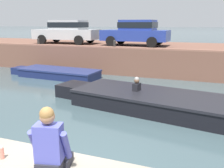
% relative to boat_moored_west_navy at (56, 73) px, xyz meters
% --- Properties ---
extents(ground_plane, '(400.00, 400.00, 0.00)m').
position_rel_boat_moored_west_navy_xyz_m(ground_plane, '(5.14, -3.30, -0.23)').
color(ground_plane, '#3D5156').
extents(far_quay_wall, '(60.00, 6.00, 1.50)m').
position_rel_boat_moored_west_navy_xyz_m(far_quay_wall, '(5.14, 4.54, 0.52)').
color(far_quay_wall, brown).
rests_on(far_quay_wall, ground).
extents(far_wall_coping, '(60.00, 0.24, 0.08)m').
position_rel_boat_moored_west_navy_xyz_m(far_wall_coping, '(5.14, 1.66, 1.31)').
color(far_wall_coping, '#925F4C').
rests_on(far_wall_coping, far_quay_wall).
extents(boat_moored_west_navy, '(5.30, 1.84, 0.46)m').
position_rel_boat_moored_west_navy_xyz_m(boat_moored_west_navy, '(0.00, 0.00, 0.00)').
color(boat_moored_west_navy, navy).
rests_on(boat_moored_west_navy, ground).
extents(motorboat_passing, '(7.27, 3.05, 1.05)m').
position_rel_boat_moored_west_navy_xyz_m(motorboat_passing, '(5.92, -3.32, 0.05)').
color(motorboat_passing, black).
rests_on(motorboat_passing, ground).
extents(car_leftmost_silver, '(4.39, 2.11, 1.54)m').
position_rel_boat_moored_west_navy_xyz_m(car_leftmost_silver, '(-1.36, 3.71, 2.11)').
color(car_leftmost_silver, '#B7BABC').
rests_on(car_leftmost_silver, far_quay_wall).
extents(car_left_inner_blue, '(4.10, 2.03, 1.54)m').
position_rel_boat_moored_west_navy_xyz_m(car_left_inner_blue, '(3.44, 3.70, 2.11)').
color(car_left_inner_blue, '#233893').
rests_on(car_left_inner_blue, far_quay_wall).
extents(mooring_bollard_west, '(0.15, 0.15, 0.45)m').
position_rel_boat_moored_west_navy_xyz_m(mooring_bollard_west, '(-2.32, 1.79, 1.51)').
color(mooring_bollard_west, '#2D2B28').
rests_on(mooring_bollard_west, far_quay_wall).
extents(mooring_bollard_mid, '(0.15, 0.15, 0.45)m').
position_rel_boat_moored_west_navy_xyz_m(mooring_bollard_mid, '(2.72, 1.79, 1.51)').
color(mooring_bollard_mid, '#2D2B28').
rests_on(mooring_bollard_mid, far_quay_wall).
extents(person_seated_right, '(0.58, 0.60, 0.97)m').
position_rel_boat_moored_west_navy_xyz_m(person_seated_right, '(5.58, -8.73, 0.97)').
color(person_seated_right, '#282833').
rests_on(person_seated_right, near_quay).
extents(bottle_drink, '(0.06, 0.06, 0.20)m').
position_rel_boat_moored_west_navy_xyz_m(bottle_drink, '(4.68, -8.70, 0.69)').
color(bottle_drink, '#E07F6B').
rests_on(bottle_drink, near_quay).
extents(backpack_on_ledge, '(0.28, 0.24, 0.41)m').
position_rel_boat_moored_west_navy_xyz_m(backpack_on_ledge, '(5.49, -8.68, 0.76)').
color(backpack_on_ledge, navy).
rests_on(backpack_on_ledge, near_quay).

